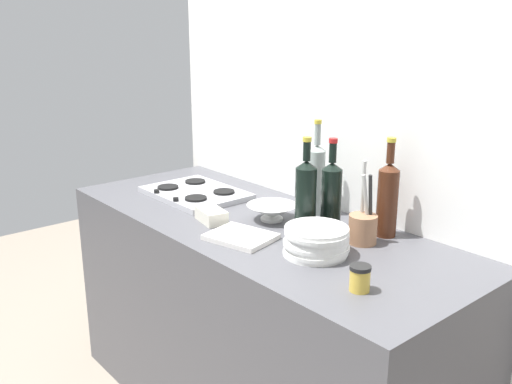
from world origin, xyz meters
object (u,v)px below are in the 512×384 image
object	(u,v)px
plate_stack	(316,241)
wine_bottle_leftmost	(331,196)
mixing_bowl	(272,211)
condiment_jar_front	(360,278)
utensil_crock	(363,226)
wine_bottle_rightmost	(316,177)
butter_dish	(211,215)
stovetop_hob	(195,193)
wine_bottle_mid_right	(306,197)
wine_bottle_mid_left	(388,198)
cutting_board	(241,237)

from	to	relation	value
plate_stack	wine_bottle_leftmost	bearing A→B (deg)	121.17
mixing_bowl	condiment_jar_front	size ratio (longest dim) A/B	2.53
plate_stack	utensil_crock	bearing A→B (deg)	81.20
wine_bottle_leftmost	wine_bottle_rightmost	world-z (taller)	wine_bottle_rightmost
butter_dish	condiment_jar_front	xyz separation A→B (m)	(0.76, -0.03, 0.01)
stovetop_hob	wine_bottle_mid_right	size ratio (longest dim) A/B	1.22
wine_bottle_rightmost	utensil_crock	xyz separation A→B (m)	(0.34, -0.11, -0.09)
wine_bottle_mid_right	utensil_crock	xyz separation A→B (m)	(0.18, 0.11, -0.09)
wine_bottle_mid_left	cutting_board	distance (m)	0.54
wine_bottle_rightmost	mixing_bowl	bearing A→B (deg)	-104.97
wine_bottle_mid_right	utensil_crock	size ratio (longest dim) A/B	1.23
butter_dish	utensil_crock	size ratio (longest dim) A/B	0.47
stovetop_hob	condiment_jar_front	size ratio (longest dim) A/B	5.76
condiment_jar_front	cutting_board	size ratio (longest dim) A/B	0.35
wine_bottle_leftmost	condiment_jar_front	world-z (taller)	wine_bottle_leftmost
wine_bottle_leftmost	wine_bottle_mid_right	world-z (taller)	wine_bottle_mid_right
wine_bottle_leftmost	condiment_jar_front	bearing A→B (deg)	-37.46
stovetop_hob	cutting_board	distance (m)	0.58
wine_bottle_mid_right	cutting_board	size ratio (longest dim) A/B	1.63
mixing_bowl	condiment_jar_front	bearing A→B (deg)	-19.28
stovetop_hob	wine_bottle_rightmost	xyz separation A→B (m)	(0.52, 0.23, 0.14)
butter_dish	cutting_board	distance (m)	0.22
wine_bottle_leftmost	wine_bottle_rightmost	distance (m)	0.22
wine_bottle_mid_left	cutting_board	size ratio (longest dim) A/B	1.61
butter_dish	condiment_jar_front	bearing A→B (deg)	-1.89
wine_bottle_mid_left	wine_bottle_leftmost	bearing A→B (deg)	-141.70
wine_bottle_mid_left	butter_dish	world-z (taller)	wine_bottle_mid_left
stovetop_hob	mixing_bowl	xyz separation A→B (m)	(0.47, 0.04, 0.02)
wine_bottle_leftmost	mixing_bowl	xyz separation A→B (m)	(-0.24, -0.08, -0.10)
butter_dish	utensil_crock	xyz separation A→B (m)	(0.52, 0.27, 0.04)
wine_bottle_mid_left	wine_bottle_mid_right	distance (m)	0.29
mixing_bowl	cutting_board	distance (m)	0.24
wine_bottle_rightmost	wine_bottle_mid_right	bearing A→B (deg)	-54.10
wine_bottle_rightmost	butter_dish	size ratio (longest dim) A/B	2.77
wine_bottle_mid_left	wine_bottle_rightmost	world-z (taller)	wine_bottle_rightmost
wine_bottle_leftmost	cutting_board	xyz separation A→B (m)	(-0.15, -0.30, -0.13)
wine_bottle_leftmost	stovetop_hob	bearing A→B (deg)	-170.43
wine_bottle_mid_left	cutting_board	bearing A→B (deg)	-126.17
wine_bottle_rightmost	mixing_bowl	distance (m)	0.23
cutting_board	wine_bottle_rightmost	bearing A→B (deg)	94.39
stovetop_hob	wine_bottle_leftmost	bearing A→B (deg)	9.57
wine_bottle_leftmost	mixing_bowl	bearing A→B (deg)	-161.77
condiment_jar_front	wine_bottle_rightmost	bearing A→B (deg)	144.31
stovetop_hob	wine_bottle_rightmost	distance (m)	0.59
wine_bottle_mid_right	condiment_jar_front	distance (m)	0.47
stovetop_hob	mixing_bowl	distance (m)	0.47
wine_bottle_mid_left	wine_bottle_rightmost	distance (m)	0.34
plate_stack	condiment_jar_front	size ratio (longest dim) A/B	2.84
butter_dish	cutting_board	bearing A→B (deg)	-7.77
stovetop_hob	wine_bottle_mid_left	size ratio (longest dim) A/B	1.24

